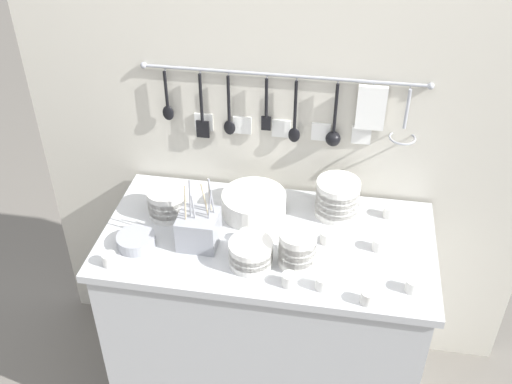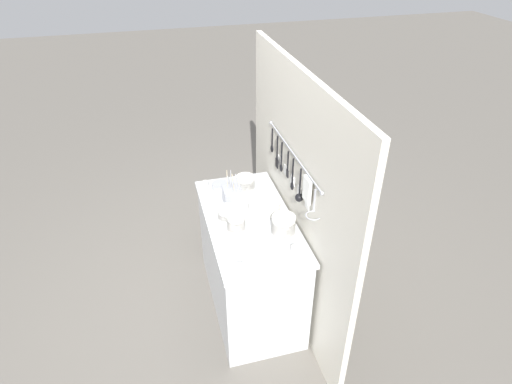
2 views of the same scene
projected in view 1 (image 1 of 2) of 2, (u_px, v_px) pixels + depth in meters
ground_plane at (265, 384)px, 2.63m from camera, size 20.00×20.00×0.00m
counter at (266, 318)px, 2.38m from camera, size 1.18×0.61×0.84m
back_wall at (281, 161)px, 2.34m from camera, size 1.98×0.11×1.90m
bowl_stack_wide_centre at (251, 253)px, 2.00m from camera, size 0.15×0.15×0.09m
bowl_stack_tall_left at (167, 202)px, 2.21m from camera, size 0.15×0.15×0.11m
bowl_stack_nested_right at (297, 248)px, 1.98m from camera, size 0.13×0.13×0.13m
bowl_stack_short_front at (337, 198)px, 2.20m from camera, size 0.16×0.16×0.14m
plate_stack at (254, 204)px, 2.23m from camera, size 0.24×0.24×0.08m
steel_mixing_bowl at (136, 240)px, 2.09m from camera, size 0.13×0.13×0.04m
cutlery_caddy at (199, 229)px, 2.07m from camera, size 0.14×0.14×0.27m
cup_by_caddy at (368, 297)px, 1.86m from camera, size 0.05×0.05×0.05m
cup_beside_plates at (246, 236)px, 2.10m from camera, size 0.05×0.05×0.05m
cup_front_right at (323, 283)px, 1.91m from camera, size 0.05×0.05×0.05m
cup_edge_far at (390, 212)px, 2.22m from camera, size 0.05×0.05×0.05m
cup_front_left at (379, 244)px, 2.07m from camera, size 0.05×0.05×0.05m
cup_mid_row at (289, 280)px, 1.93m from camera, size 0.05×0.05×0.05m
cup_centre at (327, 237)px, 2.10m from camera, size 0.05×0.05×0.05m
cup_back_left at (109, 259)px, 2.00m from camera, size 0.05×0.05×0.05m
cup_back_right at (413, 286)px, 1.90m from camera, size 0.05×0.05×0.05m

